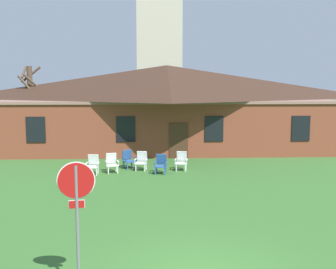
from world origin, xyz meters
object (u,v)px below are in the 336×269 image
Objects in this scene: lawn_chair_by_porch at (93,164)px; lawn_chair_near_door at (112,162)px; lawn_chair_left_end at (128,159)px; lawn_chair_middle at (141,160)px; lawn_chair_right_end at (161,164)px; lawn_chair_far_side at (181,161)px; stop_sign at (77,200)px.

lawn_chair_near_door is (0.88, 0.38, 0.00)m from lawn_chair_by_porch.
lawn_chair_middle is (0.69, -0.49, 0.00)m from lawn_chair_left_end.
lawn_chair_left_end and lawn_chair_right_end have the same top height.
lawn_chair_near_door is at bearing 171.18° from lawn_chair_right_end.
lawn_chair_by_porch is at bearing 179.97° from lawn_chair_right_end.
stop_sign is at bearing -104.44° from lawn_chair_far_side.
lawn_chair_by_porch and lawn_chair_left_end have the same top height.
stop_sign reaches higher than lawn_chair_near_door.
lawn_chair_by_porch is at bearing -141.05° from lawn_chair_left_end.
lawn_chair_near_door is 1.00× the size of lawn_chair_left_end.
lawn_chair_right_end is at bearing -145.11° from lawn_chair_far_side.
lawn_chair_near_door and lawn_chair_left_end have the same top height.
lawn_chair_by_porch and lawn_chair_middle have the same top height.
lawn_chair_left_end is 1.00× the size of lawn_chair_far_side.
lawn_chair_far_side is (2.74, -0.60, 0.00)m from lawn_chair_left_end.
lawn_chair_near_door is at bearing -128.97° from lawn_chair_left_end.
lawn_chair_near_door is 1.55m from lawn_chair_middle.
lawn_chair_by_porch is 4.47m from lawn_chair_far_side.
lawn_chair_middle and lawn_chair_far_side have the same top height.
lawn_chair_middle is 2.05m from lawn_chair_far_side.
lawn_chair_middle is (1.09, 12.33, -1.53)m from stop_sign.
lawn_chair_right_end is (3.34, -0.00, 0.00)m from lawn_chair_by_porch.
lawn_chair_near_door and lawn_chair_far_side have the same top height.
lawn_chair_left_end is 0.85m from lawn_chair_middle.
lawn_chair_near_door is 1.00× the size of lawn_chair_middle.
lawn_chair_middle is 1.00× the size of lawn_chair_far_side.
lawn_chair_right_end is 1.31m from lawn_chair_far_side.
lawn_chair_by_porch is at bearing -160.11° from lawn_chair_middle.
lawn_chair_near_door is at bearing -174.06° from lawn_chair_far_side.
stop_sign is 2.98× the size of lawn_chair_left_end.
lawn_chair_middle is at bearing 177.03° from lawn_chair_far_side.
lawn_chair_right_end and lawn_chair_far_side have the same top height.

